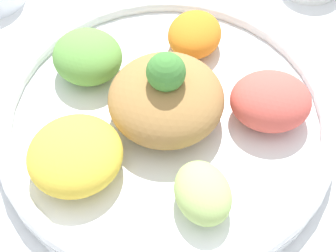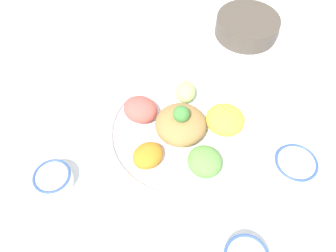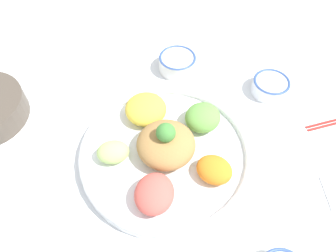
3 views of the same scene
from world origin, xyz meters
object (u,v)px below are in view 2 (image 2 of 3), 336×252
(sauce_bowl_dark, at_px, (294,166))
(side_serving_bowl, at_px, (247,25))
(sauce_bowl_red, at_px, (53,178))
(salad_platter, at_px, (181,130))

(sauce_bowl_dark, xyz_separation_m, side_serving_bowl, (0.10, 0.53, 0.01))
(sauce_bowl_red, height_order, side_serving_bowl, side_serving_bowl)
(salad_platter, height_order, sauce_bowl_dark, salad_platter)
(sauce_bowl_red, bearing_deg, sauce_bowl_dark, -12.85)
(salad_platter, distance_m, sauce_bowl_red, 0.36)
(sauce_bowl_dark, bearing_deg, side_serving_bowl, 79.20)
(sauce_bowl_dark, height_order, side_serving_bowl, side_serving_bowl)
(sauce_bowl_red, relative_size, sauce_bowl_dark, 0.88)
(sauce_bowl_red, xyz_separation_m, sauce_bowl_dark, (0.60, -0.14, 0.00))
(sauce_bowl_red, relative_size, side_serving_bowl, 0.44)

